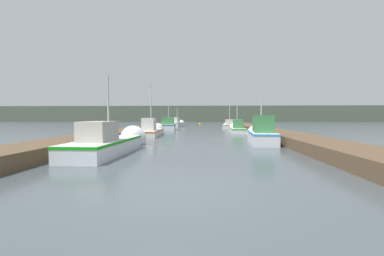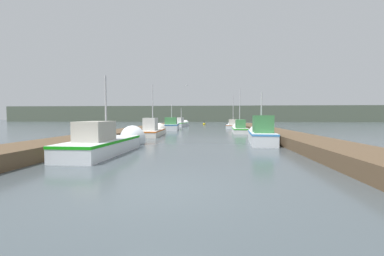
{
  "view_description": "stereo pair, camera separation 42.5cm",
  "coord_description": "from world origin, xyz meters",
  "views": [
    {
      "loc": [
        0.77,
        -5.54,
        1.62
      ],
      "look_at": [
        -0.22,
        10.88,
        0.85
      ],
      "focal_mm": 24.0,
      "sensor_mm": 36.0,
      "label": 1
    },
    {
      "loc": [
        1.19,
        -5.51,
        1.62
      ],
      "look_at": [
        -0.22,
        10.88,
        0.85
      ],
      "focal_mm": 24.0,
      "sensor_mm": 36.0,
      "label": 2
    }
  ],
  "objects": [
    {
      "name": "distant_shore_ridge",
      "position": [
        0.0,
        73.35,
        2.24
      ],
      "size": [
        120.0,
        16.0,
        4.48
      ],
      "color": "#4C5647",
      "rests_on": "ground_plane"
    },
    {
      "name": "dock_left",
      "position": [
        -5.91,
        16.0,
        0.27
      ],
      "size": [
        2.23,
        40.0,
        0.53
      ],
      "color": "brown",
      "rests_on": "ground_plane"
    },
    {
      "name": "mooring_piling_0",
      "position": [
        -4.74,
        27.58,
        0.7
      ],
      "size": [
        0.29,
        0.29,
        1.38
      ],
      "color": "#473523",
      "rests_on": "ground_plane"
    },
    {
      "name": "seagull_lead",
      "position": [
        -2.09,
        24.51,
        5.19
      ],
      "size": [
        0.56,
        0.29,
        0.12
      ],
      "rotation": [
        0.0,
        0.0,
        3.24
      ],
      "color": "white"
    },
    {
      "name": "fishing_boat_6",
      "position": [
        -3.88,
        34.25,
        0.45
      ],
      "size": [
        1.82,
        6.45,
        3.21
      ],
      "rotation": [
        0.0,
        0.0,
        -0.08
      ],
      "color": "silver",
      "rests_on": "ground_plane"
    },
    {
      "name": "mooring_piling_2",
      "position": [
        -4.77,
        35.11,
        0.54
      ],
      "size": [
        0.25,
        0.25,
        1.06
      ],
      "color": "#473523",
      "rests_on": "ground_plane"
    },
    {
      "name": "fishing_boat_2",
      "position": [
        -3.92,
        15.86,
        0.4
      ],
      "size": [
        1.78,
        6.15,
        4.66
      ],
      "rotation": [
        0.0,
        0.0,
        0.06
      ],
      "color": "silver",
      "rests_on": "ground_plane"
    },
    {
      "name": "fishing_boat_0",
      "position": [
        -3.51,
        5.79,
        0.43
      ],
      "size": [
        1.74,
        6.39,
        3.83
      ],
      "rotation": [
        0.0,
        0.0,
        -0.02
      ],
      "color": "silver",
      "rests_on": "ground_plane"
    },
    {
      "name": "fishing_boat_3",
      "position": [
        3.71,
        20.31,
        0.39
      ],
      "size": [
        1.49,
        5.8,
        4.69
      ],
      "rotation": [
        0.0,
        0.0,
        -0.03
      ],
      "color": "silver",
      "rests_on": "ground_plane"
    },
    {
      "name": "dock_right",
      "position": [
        5.91,
        16.0,
        0.27
      ],
      "size": [
        2.23,
        40.0,
        0.53
      ],
      "color": "brown",
      "rests_on": "ground_plane"
    },
    {
      "name": "mooring_piling_1",
      "position": [
        -4.91,
        6.69,
        0.63
      ],
      "size": [
        0.28,
        0.28,
        1.24
      ],
      "color": "#473523",
      "rests_on": "ground_plane"
    },
    {
      "name": "channel_buoy",
      "position": [
        -0.63,
        41.6,
        0.14
      ],
      "size": [
        0.47,
        0.47,
        0.97
      ],
      "color": "gold",
      "rests_on": "ground_plane"
    },
    {
      "name": "ground_plane",
      "position": [
        0.0,
        0.0,
        0.0
      ],
      "size": [
        200.0,
        200.0,
        0.0
      ],
      "color": "#424C51"
    },
    {
      "name": "fishing_boat_1",
      "position": [
        4.03,
        10.37,
        0.55
      ],
      "size": [
        1.76,
        5.55,
        3.34
      ],
      "rotation": [
        0.0,
        0.0,
        -0.08
      ],
      "color": "silver",
      "rests_on": "ground_plane"
    },
    {
      "name": "fishing_boat_5",
      "position": [
        3.76,
        29.51,
        0.34
      ],
      "size": [
        2.12,
        4.58,
        4.97
      ],
      "rotation": [
        0.0,
        0.0,
        -0.1
      ],
      "color": "silver",
      "rests_on": "ground_plane"
    },
    {
      "name": "fishing_boat_4",
      "position": [
        -3.89,
        25.09,
        0.5
      ],
      "size": [
        2.11,
        6.1,
        3.42
      ],
      "rotation": [
        0.0,
        0.0,
        0.09
      ],
      "color": "silver",
      "rests_on": "ground_plane"
    }
  ]
}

